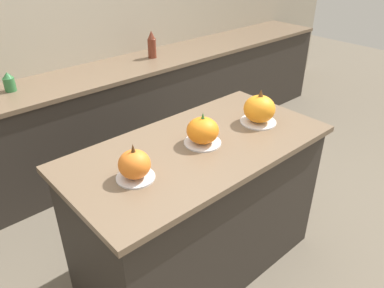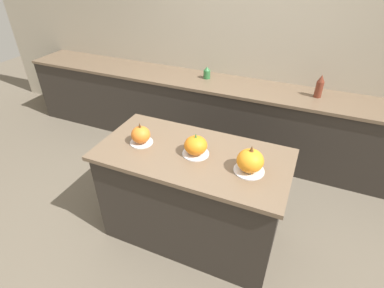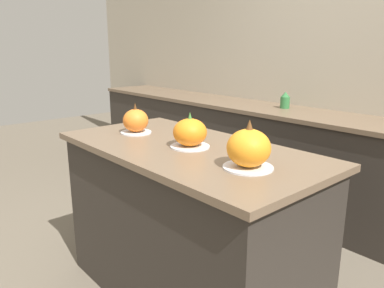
{
  "view_description": "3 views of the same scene",
  "coord_description": "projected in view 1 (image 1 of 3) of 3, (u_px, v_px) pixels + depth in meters",
  "views": [
    {
      "loc": [
        -1.22,
        -1.31,
        1.95
      ],
      "look_at": [
        -0.06,
        -0.01,
        0.95
      ],
      "focal_mm": 35.0,
      "sensor_mm": 36.0,
      "label": 1
    },
    {
      "loc": [
        0.75,
        -1.74,
        2.27
      ],
      "look_at": [
        0.0,
        -0.02,
        1.02
      ],
      "focal_mm": 28.0,
      "sensor_mm": 36.0,
      "label": 2
    },
    {
      "loc": [
        1.46,
        -1.24,
        1.43
      ],
      "look_at": [
        0.06,
        -0.02,
        0.94
      ],
      "focal_mm": 35.0,
      "sensor_mm": 36.0,
      "label": 3
    }
  ],
  "objects": [
    {
      "name": "ground_plane",
      "position": [
        198.0,
        262.0,
        2.52
      ],
      "size": [
        12.0,
        12.0,
        0.0
      ],
      "primitive_type": "plane",
      "color": "#665B4C"
    },
    {
      "name": "pumpkin_cake_right",
      "position": [
        259.0,
        110.0,
        2.26
      ],
      "size": [
        0.22,
        0.22,
        0.22
      ],
      "color": "silver",
      "rests_on": "kitchen_island"
    },
    {
      "name": "wall_back",
      "position": [
        49.0,
        27.0,
        3.07
      ],
      "size": [
        8.0,
        0.06,
        2.5
      ],
      "color": "#B2A893",
      "rests_on": "ground_plane"
    },
    {
      "name": "back_counter",
      "position": [
        83.0,
        127.0,
        3.26
      ],
      "size": [
        6.0,
        0.6,
        0.9
      ],
      "color": "#2D2823",
      "rests_on": "ground_plane"
    },
    {
      "name": "pumpkin_cake_left",
      "position": [
        135.0,
        165.0,
        1.75
      ],
      "size": [
        0.19,
        0.19,
        0.19
      ],
      "color": "silver",
      "rests_on": "kitchen_island"
    },
    {
      "name": "bottle_tall",
      "position": [
        152.0,
        45.0,
        3.47
      ],
      "size": [
        0.08,
        0.08,
        0.25
      ],
      "color": "maroon",
      "rests_on": "back_counter"
    },
    {
      "name": "kitchen_island",
      "position": [
        198.0,
        209.0,
        2.29
      ],
      "size": [
        1.52,
        0.77,
        0.92
      ],
      "color": "#2D2823",
      "rests_on": "ground_plane"
    },
    {
      "name": "bottle_short",
      "position": [
        9.0,
        82.0,
        2.77
      ],
      "size": [
        0.08,
        0.08,
        0.15
      ],
      "color": "#2D6B38",
      "rests_on": "back_counter"
    },
    {
      "name": "pumpkin_cake_center",
      "position": [
        203.0,
        131.0,
        2.04
      ],
      "size": [
        0.21,
        0.21,
        0.19
      ],
      "color": "silver",
      "rests_on": "kitchen_island"
    }
  ]
}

